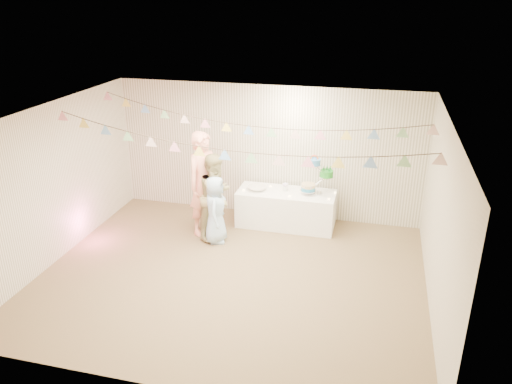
% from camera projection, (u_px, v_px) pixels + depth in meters
% --- Properties ---
extents(floor, '(6.00, 6.00, 0.00)m').
position_uv_depth(floor, '(232.00, 276.00, 7.96)').
color(floor, brown).
rests_on(floor, ground).
extents(ceiling, '(6.00, 6.00, 0.00)m').
position_uv_depth(ceiling, '(228.00, 116.00, 6.97)').
color(ceiling, silver).
rests_on(ceiling, ground).
extents(back_wall, '(6.00, 6.00, 0.00)m').
position_uv_depth(back_wall, '(267.00, 152.00, 9.71)').
color(back_wall, silver).
rests_on(back_wall, ground).
extents(front_wall, '(6.00, 6.00, 0.00)m').
position_uv_depth(front_wall, '(161.00, 293.00, 5.22)').
color(front_wall, silver).
rests_on(front_wall, ground).
extents(left_wall, '(5.00, 5.00, 0.00)m').
position_uv_depth(left_wall, '(54.00, 183.00, 8.14)').
color(left_wall, silver).
rests_on(left_wall, ground).
extents(right_wall, '(5.00, 5.00, 0.00)m').
position_uv_depth(right_wall, '(441.00, 222.00, 6.79)').
color(right_wall, silver).
rests_on(right_wall, ground).
extents(table, '(1.85, 0.74, 0.69)m').
position_uv_depth(table, '(286.00, 209.00, 9.54)').
color(table, white).
rests_on(table, floor).
extents(cake_stand, '(0.63, 0.37, 0.71)m').
position_uv_depth(cake_stand, '(317.00, 173.00, 9.17)').
color(cake_stand, silver).
rests_on(cake_stand, table).
extents(cake_bottom, '(0.31, 0.31, 0.15)m').
position_uv_depth(cake_bottom, '(308.00, 187.00, 9.25)').
color(cake_bottom, teal).
rests_on(cake_bottom, cake_stand).
extents(cake_middle, '(0.27, 0.27, 0.22)m').
position_uv_depth(cake_middle, '(327.00, 172.00, 9.21)').
color(cake_middle, '#1C8420').
rests_on(cake_middle, cake_stand).
extents(cake_top_tier, '(0.25, 0.25, 0.19)m').
position_uv_depth(cake_top_tier, '(314.00, 159.00, 9.06)').
color(cake_top_tier, '#3F8BC6').
rests_on(cake_top_tier, cake_stand).
extents(platter, '(0.35, 0.35, 0.02)m').
position_uv_depth(platter, '(257.00, 187.00, 9.46)').
color(platter, white).
rests_on(platter, table).
extents(posy, '(0.14, 0.14, 0.16)m').
position_uv_depth(posy, '(285.00, 184.00, 9.41)').
color(posy, white).
rests_on(posy, table).
extents(person_adult_a, '(0.76, 0.85, 1.94)m').
position_uv_depth(person_adult_a, '(205.00, 184.00, 9.03)').
color(person_adult_a, '#FF9E85').
rests_on(person_adult_a, floor).
extents(person_adult_b, '(0.78, 0.90, 1.59)m').
position_uv_depth(person_adult_b, '(216.00, 196.00, 8.94)').
color(person_adult_b, tan).
rests_on(person_adult_b, floor).
extents(person_child, '(0.49, 0.66, 1.24)m').
position_uv_depth(person_child, '(216.00, 210.00, 8.83)').
color(person_child, '#ABCFF2').
rests_on(person_child, floor).
extents(bunting_back, '(5.60, 1.10, 0.40)m').
position_uv_depth(bunting_back, '(249.00, 115.00, 8.05)').
color(bunting_back, pink).
rests_on(bunting_back, ceiling).
extents(bunting_front, '(5.60, 0.90, 0.36)m').
position_uv_depth(bunting_front, '(224.00, 139.00, 6.90)').
color(bunting_front, '#72A5E5').
rests_on(bunting_front, ceiling).
extents(tealight_0, '(0.04, 0.04, 0.03)m').
position_uv_depth(tealight_0, '(244.00, 190.00, 9.45)').
color(tealight_0, '#FFD88C').
rests_on(tealight_0, table).
extents(tealight_1, '(0.04, 0.04, 0.03)m').
position_uv_depth(tealight_1, '(270.00, 186.00, 9.64)').
color(tealight_1, '#FFD88C').
rests_on(tealight_1, table).
extents(tealight_2, '(0.04, 0.04, 0.03)m').
position_uv_depth(tealight_2, '(290.00, 196.00, 9.18)').
color(tealight_2, '#FFD88C').
rests_on(tealight_2, table).
extents(tealight_3, '(0.04, 0.04, 0.03)m').
position_uv_depth(tealight_3, '(307.00, 189.00, 9.52)').
color(tealight_3, '#FFD88C').
rests_on(tealight_3, table).
extents(tealight_4, '(0.04, 0.04, 0.03)m').
position_uv_depth(tealight_4, '(329.00, 199.00, 9.06)').
color(tealight_4, '#FFD88C').
rests_on(tealight_4, table).
extents(tealight_5, '(0.04, 0.04, 0.03)m').
position_uv_depth(tealight_5, '(335.00, 193.00, 9.33)').
color(tealight_5, '#FFD88C').
rests_on(tealight_5, table).
extents(tealight_6, '(0.04, 0.04, 0.03)m').
position_uv_depth(tealight_6, '(309.00, 190.00, 9.47)').
color(tealight_6, '#FFD88C').
rests_on(tealight_6, table).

